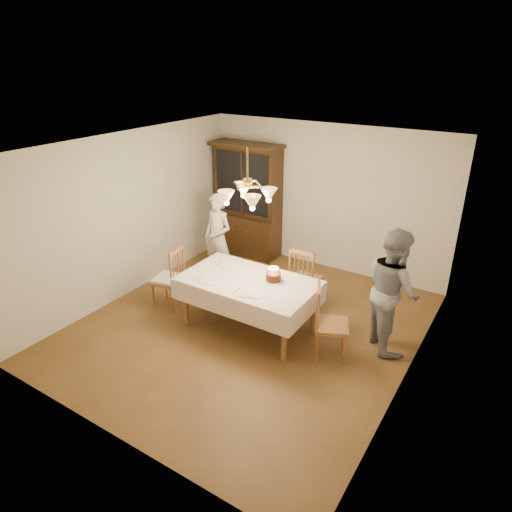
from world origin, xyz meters
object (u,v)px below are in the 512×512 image
Objects in this scene: chair_far_side at (305,280)px; elderly_woman at (218,238)px; birthday_cake at (273,277)px; china_hutch at (247,202)px; dining_table at (248,285)px.

elderly_woman is (-1.67, 0.01, 0.33)m from chair_far_side.
birthday_cake is at bearing -96.32° from chair_far_side.
china_hutch is at bearing 110.19° from elderly_woman.
dining_table is 1.61m from elderly_woman.
birthday_cake is at bearing -18.10° from elderly_woman.
dining_table is 1.22× the size of elderly_woman.
elderly_woman is (0.23, -1.26, -0.26)m from china_hutch.
china_hutch reaches higher than chair_far_side.
elderly_woman reaches higher than birthday_cake.
chair_far_side reaches higher than dining_table.
birthday_cake reaches higher than dining_table.
elderly_woman is at bearing 179.61° from chair_far_side.
dining_table is 0.88× the size of china_hutch.
china_hutch is 1.31m from elderly_woman.
china_hutch is (-1.50, 2.25, 0.36)m from dining_table.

